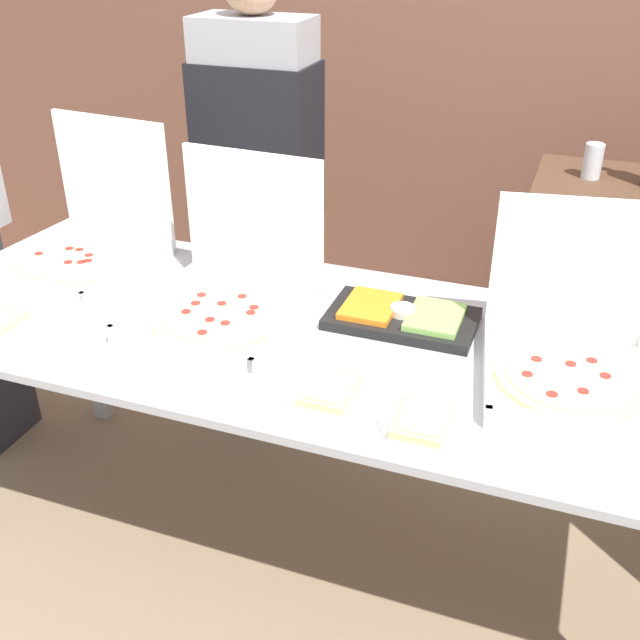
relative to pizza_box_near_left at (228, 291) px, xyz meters
The scene contains 12 objects.
ground_plane 0.97m from the pizza_box_near_left, ahead, with size 16.00×16.00×0.00m, color #847056.
brick_wall_behind 1.77m from the pizza_box_near_left, 80.19° to the left, with size 10.00×0.06×2.80m.
buffet_table 0.34m from the pizza_box_near_left, ahead, with size 2.36×0.92×0.84m.
pizza_box_near_left is the anchor object (origin of this frame).
pizza_box_far_left 0.96m from the pizza_box_near_left, ahead, with size 0.49×0.50×0.42m.
pizza_box_far_right 0.64m from the pizza_box_near_left, 164.05° to the left, with size 0.50×0.51×0.45m.
paper_plate_front_center 0.51m from the pizza_box_near_left, 34.31° to the right, with size 0.24×0.24×0.03m.
paper_plate_front_right 0.74m from the pizza_box_near_left, 26.38° to the right, with size 0.21×0.21×0.03m.
veggie_tray 0.51m from the pizza_box_near_left, 14.62° to the left, with size 0.42×0.24×0.05m.
sideboard_podium 1.53m from the pizza_box_near_left, 43.34° to the left, with size 0.66×0.48×1.06m.
soda_can_silver 1.39m from the pizza_box_near_left, 47.28° to the left, with size 0.07×0.07×0.12m.
person_server_vest 0.72m from the pizza_box_near_left, 106.75° to the left, with size 0.42×0.24×1.78m.
Camera 1 is at (0.62, -1.70, 1.91)m, focal length 42.00 mm.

